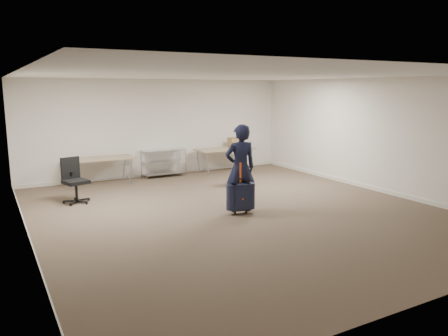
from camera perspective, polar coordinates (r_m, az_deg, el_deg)
ground at (r=9.18m, az=1.71°, el=-5.68°), size 9.00×9.00×0.00m
room_shell at (r=10.34m, az=-2.20°, el=-3.56°), size 8.00×9.00×9.00m
folding_table_left at (r=11.97m, az=-16.01°, el=1.03°), size 1.80×0.75×0.73m
folding_table_right at (r=13.33m, az=0.10°, el=2.34°), size 1.80×0.75×0.73m
wire_shelf at (r=12.79m, az=-7.91°, el=0.83°), size 1.22×0.47×0.80m
person at (r=9.04m, az=2.14°, el=-0.01°), size 0.72×0.53×1.82m
suitcase at (r=8.92m, az=2.19°, el=-3.76°), size 0.43×0.30×1.06m
office_chair at (r=10.36m, az=-18.84°, el=-2.62°), size 0.62×0.62×1.02m
equipment_cart at (r=11.48m, az=2.15°, el=-1.23°), size 0.53×0.53×0.88m
cardboard_box at (r=13.60m, az=1.49°, el=3.36°), size 0.41×0.31×0.30m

